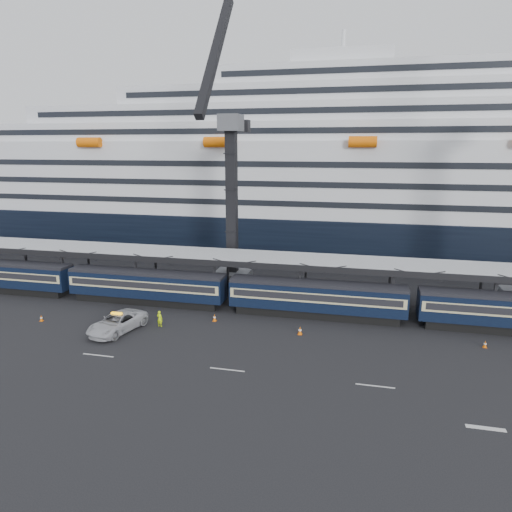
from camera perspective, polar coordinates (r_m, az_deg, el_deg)
name	(u,v)px	position (r m, az deg, el deg)	size (l,w,h in m)	color
ground	(398,365)	(41.74, 17.35, -12.92)	(260.00, 260.00, 0.00)	black
train	(348,299)	(50.00, 11.40, -5.35)	(133.05, 3.00, 4.05)	black
canopy	(393,265)	(53.12, 16.70, -1.11)	(130.00, 6.25, 5.53)	#9DA0A5
cruise_ship	(378,181)	(83.62, 14.99, 9.10)	(214.09, 28.84, 34.00)	black
crane_dark_near	(231,197)	(58.58, -3.16, 7.41)	(4.50, 17.75, 35.08)	#4B4D52
pickup_truck	(117,323)	(48.32, -16.95, -7.98)	(3.06, 6.63, 1.84)	#ABACB3
worker	(160,319)	(48.52, -11.95, -7.67)	(0.62, 0.41, 1.70)	#C6F10C
traffic_cone_a	(41,318)	(54.15, -25.26, -7.02)	(0.35, 0.35, 0.70)	orange
traffic_cone_b	(215,318)	(49.25, -5.21, -7.67)	(0.40, 0.40, 0.79)	orange
traffic_cone_c	(300,330)	(45.94, 5.52, -9.24)	(0.43, 0.43, 0.86)	orange
traffic_cone_d	(485,344)	(47.97, 26.72, -9.81)	(0.34, 0.34, 0.68)	orange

